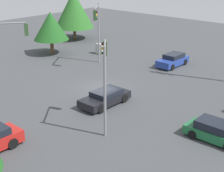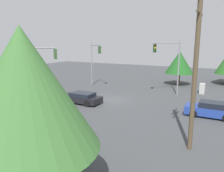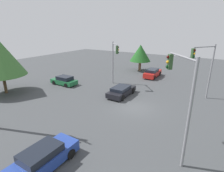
{
  "view_description": "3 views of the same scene",
  "coord_description": "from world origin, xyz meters",
  "px_view_note": "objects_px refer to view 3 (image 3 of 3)",
  "views": [
    {
      "loc": [
        -20.94,
        21.63,
        11.52
      ],
      "look_at": [
        -2.05,
        0.56,
        0.92
      ],
      "focal_mm": 55.0,
      "sensor_mm": 36.0,
      "label": 1
    },
    {
      "loc": [
        -22.05,
        -11.72,
        6.63
      ],
      "look_at": [
        -0.24,
        -0.08,
        1.7
      ],
      "focal_mm": 35.0,
      "sensor_mm": 36.0,
      "label": 2
    },
    {
      "loc": [
        6.95,
        -16.01,
        8.24
      ],
      "look_at": [
        -2.9,
        0.06,
        1.93
      ],
      "focal_mm": 28.0,
      "sensor_mm": 36.0,
      "label": 3
    }
  ],
  "objects_px": {
    "traffic_signal_aux": "(181,90)",
    "sedan_blue": "(44,157)",
    "sedan_green": "(64,81)",
    "traffic_signal_main": "(204,63)",
    "sedan_red": "(153,73)",
    "sedan_dark": "(121,91)",
    "traffic_signal_cross": "(114,57)"
  },
  "relations": [
    {
      "from": "sedan_blue",
      "to": "traffic_signal_aux",
      "type": "xyz_separation_m",
      "value": [
        6.47,
        5.49,
        3.96
      ]
    },
    {
      "from": "traffic_signal_cross",
      "to": "traffic_signal_aux",
      "type": "relative_size",
      "value": 0.92
    },
    {
      "from": "sedan_red",
      "to": "sedan_green",
      "type": "distance_m",
      "value": 14.96
    },
    {
      "from": "traffic_signal_main",
      "to": "traffic_signal_aux",
      "type": "distance_m",
      "value": 11.26
    },
    {
      "from": "sedan_blue",
      "to": "traffic_signal_aux",
      "type": "relative_size",
      "value": 0.63
    },
    {
      "from": "sedan_blue",
      "to": "sedan_red",
      "type": "distance_m",
      "value": 23.71
    },
    {
      "from": "sedan_red",
      "to": "traffic_signal_main",
      "type": "height_order",
      "value": "traffic_signal_main"
    },
    {
      "from": "sedan_blue",
      "to": "sedan_red",
      "type": "height_order",
      "value": "sedan_red"
    },
    {
      "from": "sedan_blue",
      "to": "traffic_signal_main",
      "type": "distance_m",
      "value": 18.46
    },
    {
      "from": "traffic_signal_aux",
      "to": "sedan_blue",
      "type": "bearing_deg",
      "value": 93.03
    },
    {
      "from": "sedan_green",
      "to": "traffic_signal_aux",
      "type": "xyz_separation_m",
      "value": [
        17.76,
        -7.04,
        4.01
      ]
    },
    {
      "from": "sedan_red",
      "to": "traffic_signal_aux",
      "type": "relative_size",
      "value": 0.69
    },
    {
      "from": "sedan_green",
      "to": "traffic_signal_cross",
      "type": "bearing_deg",
      "value": -61.12
    },
    {
      "from": "sedan_green",
      "to": "traffic_signal_main",
      "type": "bearing_deg",
      "value": -76.94
    },
    {
      "from": "traffic_signal_main",
      "to": "traffic_signal_aux",
      "type": "height_order",
      "value": "traffic_signal_aux"
    },
    {
      "from": "sedan_green",
      "to": "traffic_signal_aux",
      "type": "distance_m",
      "value": 19.52
    },
    {
      "from": "sedan_red",
      "to": "traffic_signal_main",
      "type": "relative_size",
      "value": 0.73
    },
    {
      "from": "sedan_dark",
      "to": "sedan_red",
      "type": "height_order",
      "value": "sedan_red"
    },
    {
      "from": "sedan_dark",
      "to": "traffic_signal_aux",
      "type": "height_order",
      "value": "traffic_signal_aux"
    },
    {
      "from": "sedan_dark",
      "to": "traffic_signal_aux",
      "type": "distance_m",
      "value": 11.88
    },
    {
      "from": "sedan_dark",
      "to": "sedan_blue",
      "type": "distance_m",
      "value": 13.2
    },
    {
      "from": "traffic_signal_cross",
      "to": "sedan_green",
      "type": "bearing_deg",
      "value": -103.38
    },
    {
      "from": "sedan_dark",
      "to": "traffic_signal_main",
      "type": "relative_size",
      "value": 0.7
    },
    {
      "from": "traffic_signal_main",
      "to": "sedan_red",
      "type": "bearing_deg",
      "value": -94.52
    },
    {
      "from": "traffic_signal_main",
      "to": "sedan_green",
      "type": "bearing_deg",
      "value": -41.07
    },
    {
      "from": "sedan_dark",
      "to": "traffic_signal_cross",
      "type": "height_order",
      "value": "traffic_signal_cross"
    },
    {
      "from": "sedan_red",
      "to": "traffic_signal_aux",
      "type": "bearing_deg",
      "value": -66.84
    },
    {
      "from": "sedan_blue",
      "to": "sedan_red",
      "type": "xyz_separation_m",
      "value": [
        -1.31,
        23.68,
        0.03
      ]
    },
    {
      "from": "sedan_dark",
      "to": "sedan_red",
      "type": "relative_size",
      "value": 0.96
    },
    {
      "from": "sedan_dark",
      "to": "traffic_signal_main",
      "type": "height_order",
      "value": "traffic_signal_main"
    },
    {
      "from": "sedan_blue",
      "to": "traffic_signal_cross",
      "type": "bearing_deg",
      "value": 105.94
    },
    {
      "from": "sedan_dark",
      "to": "sedan_red",
      "type": "bearing_deg",
      "value": 87.7
    }
  ]
}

